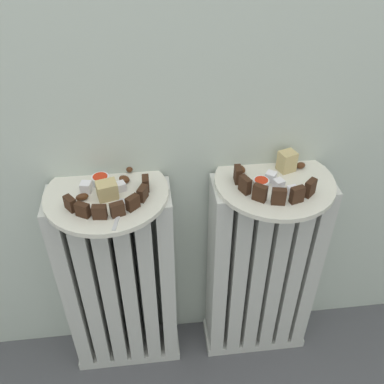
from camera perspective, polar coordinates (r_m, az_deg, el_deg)
The scene contains 32 objects.
radiator_left at distance 1.27m, azimuth -9.40°, elevation -12.01°, with size 0.32×0.12×0.64m.
radiator_right at distance 1.30m, azimuth 9.12°, elevation -10.42°, with size 0.32×0.12×0.64m.
plate_left at distance 1.04m, azimuth -11.22°, elevation -0.19°, with size 0.29×0.29×0.01m, color silver.
plate_right at distance 1.07m, azimuth 10.84°, elevation 1.36°, with size 0.29×0.29×0.01m, color silver.
dark_cake_slice_left_0 at distance 0.99m, azimuth -15.79°, elevation -1.48°, with size 0.03×0.02×0.03m, color #382114.
dark_cake_slice_left_1 at distance 0.97m, azimuth -14.25°, elevation -2.31°, with size 0.03×0.02×0.03m, color #382114.
dark_cake_slice_left_2 at distance 0.95m, azimuth -12.12°, elevation -2.61°, with size 0.03×0.02×0.03m, color #382114.
dark_cake_slice_left_3 at distance 0.95m, azimuth -9.82°, elevation -2.28°, with size 0.03×0.02×0.03m, color #382114.
dark_cake_slice_left_4 at distance 0.97m, azimuth -7.84°, elevation -1.41°, with size 0.03×0.02×0.03m, color #382114.
dark_cake_slice_left_5 at distance 0.99m, azimuth -6.55°, elevation -0.18°, with size 0.03×0.02×0.03m, color #382114.
dark_cake_slice_left_6 at distance 1.02m, azimuth -6.14°, elevation 1.16°, with size 0.03×0.02×0.03m, color #382114.
marble_cake_slice_left_0 at distance 1.00m, azimuth -11.16°, elevation 0.24°, with size 0.05×0.04×0.04m, color tan.
turkish_delight_left_0 at distance 1.03m, azimuth -9.41°, elevation 0.73°, with size 0.02×0.02×0.02m, color white.
turkish_delight_left_1 at distance 1.04m, azimuth -13.81°, elevation 0.64°, with size 0.02×0.02×0.02m, color white.
medjool_date_left_0 at distance 1.05m, azimuth -8.93°, elevation 1.69°, with size 0.03×0.02×0.02m, color #4C2814.
medjool_date_left_1 at distance 1.09m, azimuth -8.26°, elevation 3.09°, with size 0.02×0.02×0.02m, color #4C2814.
medjool_date_left_2 at distance 1.02m, azimuth -14.32°, elevation -0.64°, with size 0.03×0.02×0.02m, color #4C2814.
jam_bowl_left at distance 1.06m, azimuth -11.99°, elevation 1.63°, with size 0.04×0.04×0.02m.
dark_cake_slice_right_0 at distance 1.04m, azimuth 6.08°, elevation 2.31°, with size 0.03×0.02×0.04m, color #382114.
dark_cake_slice_right_1 at distance 1.01m, azimuth 7.02°, elevation 0.95°, with size 0.03×0.02×0.04m, color #382114.
dark_cake_slice_right_2 at distance 0.99m, azimuth 8.94°, elevation -0.12°, with size 0.03×0.02×0.04m, color #382114.
dark_cake_slice_right_3 at distance 0.99m, azimuth 11.39°, elevation -0.60°, with size 0.03×0.02×0.04m, color #382114.
dark_cake_slice_right_4 at distance 1.00m, azimuth 13.72°, elevation -0.35°, with size 0.03×0.02×0.04m, color #382114.
dark_cake_slice_right_5 at distance 1.03m, azimuth 15.35°, elevation 0.53°, with size 0.03×0.02×0.04m, color #382114.
marble_cake_slice_right_0 at distance 1.10m, azimuth 12.43°, elevation 3.99°, with size 0.04×0.03×0.05m, color tan.
turkish_delight_right_0 at distance 1.04m, azimuth 11.38°, elevation 1.07°, with size 0.02×0.02×0.02m, color white.
turkish_delight_right_1 at distance 1.06m, azimuth 10.37°, elevation 2.01°, with size 0.02×0.02×0.02m, color white.
turkish_delight_right_2 at distance 1.03m, azimuth 13.15°, elevation 0.15°, with size 0.02×0.02×0.02m, color white.
medjool_date_right_0 at distance 1.08m, azimuth 6.60°, elevation 3.00°, with size 0.03×0.01×0.02m, color #4C2814.
medjool_date_right_1 at distance 1.12m, azimuth 14.15°, elevation 3.42°, with size 0.02×0.02×0.02m, color #4C2814.
jam_bowl_right at distance 1.03m, azimuth 9.10°, elevation 1.11°, with size 0.04×0.04×0.02m.
fork at distance 0.97m, azimuth -9.52°, elevation -2.53°, with size 0.03×0.11×0.00m.
Camera 1 is at (-0.10, -0.54, 1.27)m, focal length 40.37 mm.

